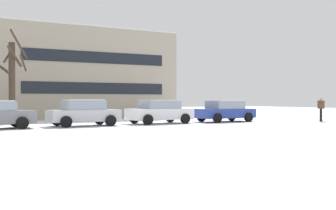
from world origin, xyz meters
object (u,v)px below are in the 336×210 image
at_px(pedestrian_crossing, 321,107).
at_px(parked_car_white, 160,112).
at_px(parked_car_silver, 84,113).
at_px(parked_car_blue, 225,111).

bearing_deg(pedestrian_crossing, parked_car_white, 164.82).
height_order(parked_car_silver, pedestrian_crossing, pedestrian_crossing).
distance_m(parked_car_white, parked_car_blue, 4.97).
xyz_separation_m(parked_car_white, parked_car_blue, (4.97, -0.18, -0.01)).
relative_size(parked_car_blue, pedestrian_crossing, 2.51).
bearing_deg(parked_car_white, parked_car_blue, -2.07).
bearing_deg(parked_car_blue, pedestrian_crossing, -24.72).
xyz_separation_m(parked_car_silver, parked_car_white, (4.97, 0.10, -0.01)).
height_order(parked_car_silver, parked_car_blue, parked_car_silver).
height_order(parked_car_white, parked_car_blue, parked_car_white).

